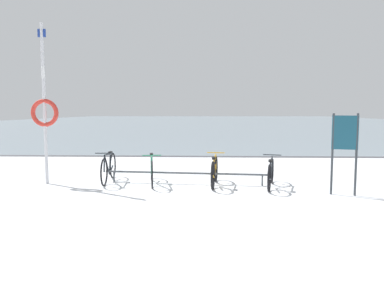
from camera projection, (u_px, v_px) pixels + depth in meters
ground at (210, 123)px, 58.46m from camera, size 80.00×132.00×0.08m
bike_rack at (186, 174)px, 9.27m from camera, size 4.28×0.46×0.31m
bicycle_0 at (109, 168)px, 9.50m from camera, size 0.46×1.78×0.83m
bicycle_1 at (152, 170)px, 9.25m from camera, size 0.46×1.77×0.81m
bicycle_2 at (214, 171)px, 9.06m from camera, size 0.46×1.66×0.80m
bicycle_3 at (271, 173)px, 8.85m from camera, size 0.57×1.69×0.76m
info_sign at (345, 140)px, 7.96m from camera, size 0.54×0.17×1.83m
rescue_post at (44, 108)px, 9.15m from camera, size 0.71×0.11×4.06m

